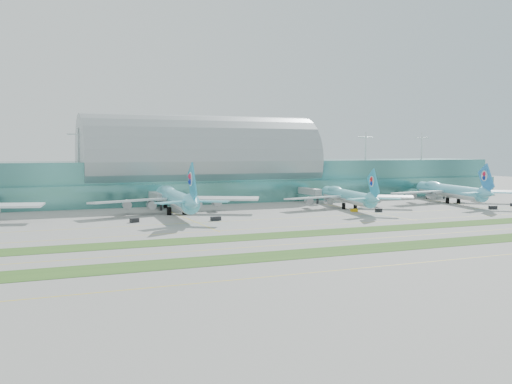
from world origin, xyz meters
name	(u,v)px	position (x,y,z in m)	size (l,w,h in m)	color
ground	(325,233)	(0.00, 0.00, 0.00)	(700.00, 700.00, 0.00)	gray
terminal	(201,172)	(0.01, 128.79, 14.23)	(340.00, 69.10, 36.00)	#3D7A75
grass_strip_near	(378,248)	(0.00, -28.00, 0.04)	(420.00, 12.00, 0.08)	#2D591E
grass_strip_far	(322,232)	(0.00, 2.00, 0.04)	(420.00, 12.00, 0.08)	#2D591E
taxiline_a	(429,262)	(0.00, -48.00, 0.01)	(420.00, 0.35, 0.01)	yellow
taxiline_b	(349,240)	(0.00, -14.00, 0.01)	(420.00, 0.35, 0.01)	yellow
taxiline_c	(298,226)	(0.00, 18.00, 0.01)	(420.00, 0.35, 0.01)	yellow
taxiline_d	(272,219)	(0.00, 40.00, 0.01)	(420.00, 0.35, 0.01)	yellow
airliner_b	(175,197)	(-28.56, 71.21, 6.58)	(68.11, 77.53, 21.33)	#64C8DE
airliner_c	(346,195)	(46.57, 63.46, 5.66)	(57.67, 66.29, 18.36)	#5FC6D2
airliner_d	(449,190)	(106.61, 67.28, 6.11)	(61.79, 71.20, 19.80)	#66C6E0
gse_c	(134,220)	(-48.85, 49.21, 0.76)	(3.07, 1.63, 1.51)	black
gse_d	(216,219)	(-20.64, 43.34, 0.72)	(3.69, 1.65, 1.44)	black
gse_e	(354,210)	(41.77, 49.49, 0.60)	(2.79, 1.47, 1.19)	#C8970B
gse_f	(379,210)	(50.70, 45.07, 0.73)	(2.83, 1.41, 1.46)	black
gse_g	(493,207)	(102.75, 35.35, 0.76)	(3.39, 1.68, 1.52)	black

